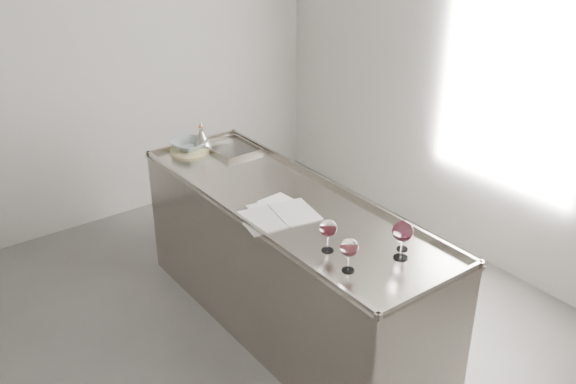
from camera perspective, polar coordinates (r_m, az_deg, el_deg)
room_shell at (r=3.30m, az=-3.96°, el=2.00°), size 4.54×5.04×2.84m
counter at (r=4.22m, az=-0.10°, el=-6.51°), size 0.77×2.42×0.97m
wine_glass_left at (r=3.25m, az=5.45°, el=-4.99°), size 0.10×0.10×0.19m
wine_glass_middle at (r=3.41m, az=3.59°, el=-3.28°), size 0.10×0.10×0.19m
wine_glass_right at (r=3.39m, az=10.16°, el=-3.53°), size 0.11×0.11×0.22m
wine_glass_small at (r=3.49m, az=10.26°, el=-3.47°), size 0.08×0.08×0.16m
notebook at (r=3.80m, az=-0.82°, el=-2.19°), size 0.50×0.39×0.02m
loose_paper_top at (r=3.94m, az=-0.45°, el=-1.10°), size 0.21×0.29×0.00m
loose_paper_under at (r=3.84m, az=-1.37°, el=-1.84°), size 0.28×0.35×0.00m
trivet at (r=4.77m, az=-8.72°, el=3.72°), size 0.31×0.31×0.02m
ceramic_bowl at (r=4.76m, az=-8.75°, el=4.18°), size 0.31×0.31×0.06m
wine_funnel at (r=4.80m, az=-7.68°, el=4.65°), size 0.15×0.15×0.22m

